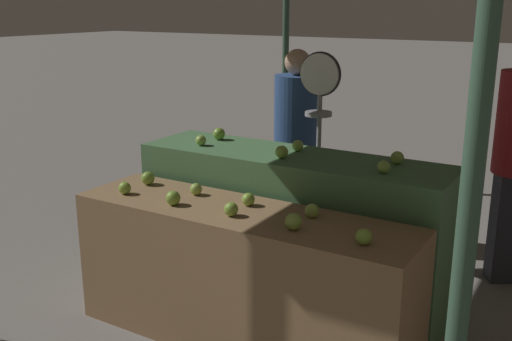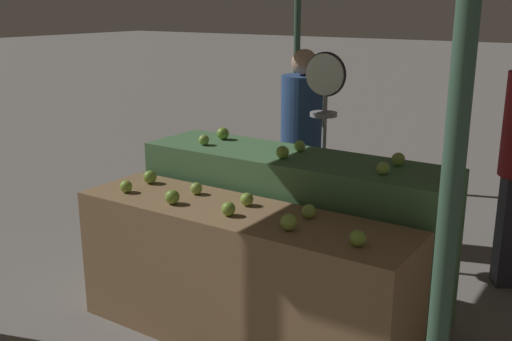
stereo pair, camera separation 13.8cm
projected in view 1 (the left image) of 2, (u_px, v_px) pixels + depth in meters
The scene contains 20 objects.
ground_plane at pixel (242, 340), 3.56m from camera, with size 60.00×60.00×0.00m, color slate.
display_counter_front at pixel (241, 277), 3.45m from camera, with size 2.04×0.55×0.81m, color olive.
display_counter_back at pixel (291, 229), 3.92m from camera, with size 2.04×0.55×1.01m, color #4C7A4C.
apple_front_0 at pixel (125, 188), 3.63m from camera, with size 0.08×0.08×0.08m, color #84AD3D.
apple_front_1 at pixel (173, 198), 3.43m from camera, with size 0.08×0.08×0.08m, color #7AA338.
apple_front_2 at pixel (232, 209), 3.25m from camera, with size 0.08×0.08×0.08m, color #7AA338.
apple_front_3 at pixel (293, 222), 3.05m from camera, with size 0.09×0.09×0.09m, color #8EB247.
apple_front_4 at pixel (364, 237), 2.86m from camera, with size 0.08×0.08×0.08m, color #84AD3D.
apple_front_5 at pixel (148, 178), 3.81m from camera, with size 0.09×0.09×0.09m, color #7AA338.
apple_front_6 at pixel (196, 189), 3.61m from camera, with size 0.07×0.07×0.07m, color #8EB247.
apple_front_7 at pixel (248, 199), 3.42m from camera, with size 0.08×0.08×0.08m, color #84AD3D.
apple_front_8 at pixel (312, 211), 3.23m from camera, with size 0.08×0.08×0.08m, color #8EB247.
apple_back_0 at pixel (201, 140), 4.01m from camera, with size 0.07×0.07×0.07m, color #8EB247.
apple_back_1 at pixel (282, 152), 3.68m from camera, with size 0.08×0.08×0.08m, color #84AD3D.
apple_back_2 at pixel (384, 167), 3.36m from camera, with size 0.07×0.07×0.07m, color #8EB247.
apple_back_3 at pixel (219, 134), 4.18m from camera, with size 0.09×0.09×0.09m, color #7AA338.
apple_back_4 at pixel (298, 146), 3.86m from camera, with size 0.07×0.07×0.07m, color #8EB247.
apple_back_5 at pixel (397, 158), 3.54m from camera, with size 0.08×0.08×0.08m, color #8EB247.
produce_scale at pixel (319, 109), 4.40m from camera, with size 0.32×0.20×1.60m.
person_vendor_at_scale at pixel (296, 132), 4.92m from camera, with size 0.41×0.41×1.58m.
Camera 1 is at (1.71, -2.66, 1.93)m, focal length 42.00 mm.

